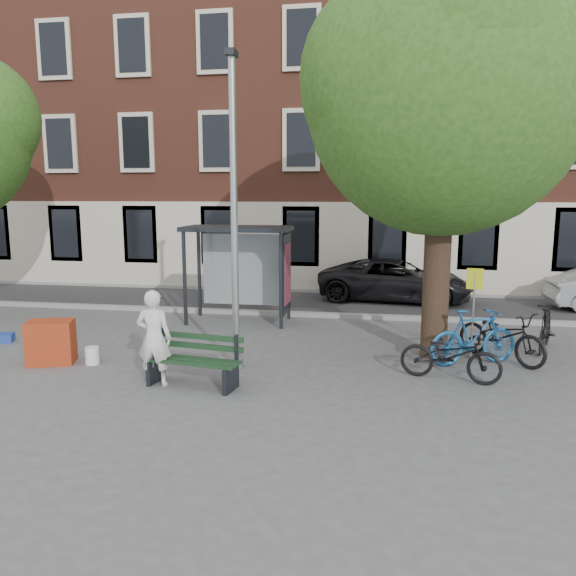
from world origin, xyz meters
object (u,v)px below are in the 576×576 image
(lamppost, at_px, (234,230))
(car_dark, at_px, (395,280))
(bus_shelter, at_px, (253,252))
(painter, at_px, (154,338))
(notice_sign, at_px, (474,293))
(red_stand, at_px, (51,342))
(bike_c, at_px, (501,336))
(bench, at_px, (194,363))
(bike_b, at_px, (474,337))
(bike_d, at_px, (545,328))
(bike_a, at_px, (450,355))

(lamppost, bearing_deg, car_dark, 67.39)
(bus_shelter, relative_size, car_dark, 0.58)
(painter, height_order, car_dark, painter)
(bus_shelter, bearing_deg, notice_sign, -26.50)
(lamppost, relative_size, red_stand, 6.79)
(bike_c, bearing_deg, bench, 159.08)
(bench, relative_size, bike_b, 0.95)
(lamppost, relative_size, bench, 3.31)
(notice_sign, bearing_deg, bike_c, 7.74)
(bus_shelter, relative_size, bench, 1.54)
(bike_b, height_order, bike_c, bike_b)
(bus_shelter, distance_m, bike_b, 6.33)
(red_stand, bearing_deg, bike_d, 14.88)
(bench, bearing_deg, red_stand, 175.35)
(bench, xyz_separation_m, notice_sign, (5.27, 2.60, 1.00))
(bike_c, bearing_deg, bike_b, 166.96)
(lamppost, xyz_separation_m, car_dark, (3.29, 7.91, -2.10))
(bus_shelter, bearing_deg, bike_b, -30.15)
(bike_c, relative_size, bike_d, 1.22)
(bench, bearing_deg, notice_sign, 35.08)
(lamppost, xyz_separation_m, bus_shelter, (-0.61, 4.11, -0.87))
(red_stand, bearing_deg, bus_shelter, 54.07)
(bench, height_order, bike_b, bike_b)
(lamppost, bearing_deg, bike_a, -1.46)
(painter, xyz_separation_m, car_dark, (4.49, 9.17, -0.20))
(bench, bearing_deg, lamppost, 76.18)
(bus_shelter, relative_size, painter, 1.60)
(bus_shelter, height_order, car_dark, bus_shelter)
(lamppost, distance_m, car_dark, 8.82)
(painter, relative_size, bike_d, 1.04)
(lamppost, distance_m, bike_a, 4.76)
(bench, bearing_deg, bus_shelter, 100.12)
(painter, xyz_separation_m, notice_sign, (5.98, 2.69, 0.53))
(lamppost, distance_m, bike_b, 5.32)
(red_stand, bearing_deg, notice_sign, 11.72)
(lamppost, xyz_separation_m, bike_c, (5.36, 1.37, -2.24))
(bus_shelter, bearing_deg, bike_d, -13.63)
(bench, height_order, red_stand, bench)
(bike_b, height_order, car_dark, car_dark)
(bench, xyz_separation_m, bike_d, (6.99, 3.56, 0.09))
(lamppost, distance_m, bike_d, 7.29)
(bike_d, bearing_deg, notice_sign, 50.80)
(bike_c, bearing_deg, bike_d, -2.86)
(lamppost, bearing_deg, bike_c, 14.35)
(bike_b, distance_m, red_stand, 8.70)
(bike_a, bearing_deg, red_stand, 106.98)
(bus_shelter, relative_size, bike_a, 1.52)
(car_dark, height_order, red_stand, car_dark)
(painter, bearing_deg, car_dark, -117.59)
(bike_b, xyz_separation_m, bike_c, (0.62, 0.38, -0.04))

